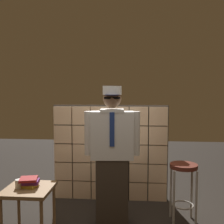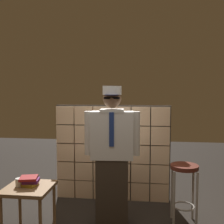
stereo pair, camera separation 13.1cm
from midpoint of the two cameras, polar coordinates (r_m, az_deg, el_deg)
The scene contains 6 objects.
glass_block_wall at distance 4.11m, azimuth 0.94°, elevation -8.71°, with size 1.74×0.10×1.45m.
standing_person at distance 3.33m, azimuth 1.16°, elevation -8.66°, with size 0.68×0.30×1.71m.
bar_stool at distance 3.54m, azimuth 16.08°, elevation -13.65°, with size 0.34×0.34×0.74m.
side_table at distance 3.32m, azimuth -16.08°, elevation -16.15°, with size 0.52×0.52×0.56m.
book_stack at distance 3.29m, azimuth -15.94°, elevation -13.85°, with size 0.23×0.22×0.10m.
coffee_mug at distance 3.30m, azimuth -17.92°, elevation -14.00°, with size 0.13×0.08×0.09m.
Camera 2 is at (0.49, -2.72, 1.66)m, focal length 43.20 mm.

